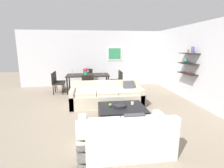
% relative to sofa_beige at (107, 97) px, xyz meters
% --- Properties ---
extents(ground_plane, '(18.00, 18.00, 0.00)m').
position_rel_sofa_beige_xyz_m(ground_plane, '(0.01, -0.34, -0.29)').
color(ground_plane, gray).
extents(back_wall_unit, '(8.40, 0.09, 2.70)m').
position_rel_sofa_beige_xyz_m(back_wall_unit, '(0.32, 3.19, 1.06)').
color(back_wall_unit, silver).
rests_on(back_wall_unit, ground).
extents(right_wall_shelf_unit, '(0.34, 8.20, 2.70)m').
position_rel_sofa_beige_xyz_m(right_wall_shelf_unit, '(3.04, 0.26, 1.06)').
color(right_wall_shelf_unit, silver).
rests_on(right_wall_shelf_unit, ground).
extents(sofa_beige, '(2.35, 0.90, 0.78)m').
position_rel_sofa_beige_xyz_m(sofa_beige, '(0.00, 0.00, 0.00)').
color(sofa_beige, beige).
rests_on(sofa_beige, ground).
extents(loveseat_white, '(1.69, 0.90, 0.78)m').
position_rel_sofa_beige_xyz_m(loveseat_white, '(0.07, -2.64, 0.00)').
color(loveseat_white, white).
rests_on(loveseat_white, ground).
extents(coffee_table, '(1.21, 1.01, 0.38)m').
position_rel_sofa_beige_xyz_m(coffee_table, '(0.27, -1.28, -0.10)').
color(coffee_table, black).
rests_on(coffee_table, ground).
extents(decorative_bowl, '(0.34, 0.34, 0.06)m').
position_rel_sofa_beige_xyz_m(decorative_bowl, '(0.22, -1.28, 0.12)').
color(decorative_bowl, black).
rests_on(decorative_bowl, coffee_table).
extents(candle_jar, '(0.08, 0.08, 0.07)m').
position_rel_sofa_beige_xyz_m(candle_jar, '(0.59, -1.14, 0.13)').
color(candle_jar, silver).
rests_on(candle_jar, coffee_table).
extents(apple_on_coffee_table, '(0.09, 0.09, 0.09)m').
position_rel_sofa_beige_xyz_m(apple_on_coffee_table, '(-0.03, -1.22, 0.13)').
color(apple_on_coffee_table, '#669E2D').
rests_on(apple_on_coffee_table, coffee_table).
extents(dining_table, '(1.81, 0.92, 0.75)m').
position_rel_sofa_beige_xyz_m(dining_table, '(-0.62, 1.91, 0.39)').
color(dining_table, black).
rests_on(dining_table, ground).
extents(dining_chair_head, '(0.44, 0.44, 0.88)m').
position_rel_sofa_beige_xyz_m(dining_chair_head, '(-0.62, 2.77, 0.21)').
color(dining_chair_head, black).
rests_on(dining_chair_head, ground).
extents(dining_chair_foot, '(0.44, 0.44, 0.88)m').
position_rel_sofa_beige_xyz_m(dining_chair_foot, '(-0.62, 1.04, 0.21)').
color(dining_chair_foot, black).
rests_on(dining_chair_foot, ground).
extents(dining_chair_left_near, '(0.44, 0.44, 0.88)m').
position_rel_sofa_beige_xyz_m(dining_chair_left_near, '(-1.93, 1.70, 0.21)').
color(dining_chair_left_near, black).
rests_on(dining_chair_left_near, ground).
extents(dining_chair_right_far, '(0.44, 0.44, 0.88)m').
position_rel_sofa_beige_xyz_m(dining_chair_right_far, '(0.69, 2.11, 0.21)').
color(dining_chair_right_far, black).
rests_on(dining_chair_right_far, ground).
extents(dining_chair_right_near, '(0.44, 0.44, 0.88)m').
position_rel_sofa_beige_xyz_m(dining_chair_right_near, '(0.69, 1.70, 0.21)').
color(dining_chair_right_near, black).
rests_on(dining_chair_right_near, ground).
extents(dining_chair_left_far, '(0.44, 0.44, 0.88)m').
position_rel_sofa_beige_xyz_m(dining_chair_left_far, '(-1.93, 2.11, 0.21)').
color(dining_chair_left_far, black).
rests_on(dining_chair_left_far, ground).
extents(wine_glass_left_far, '(0.07, 0.07, 0.18)m').
position_rel_sofa_beige_xyz_m(wine_glass_left_far, '(-1.30, 2.02, 0.59)').
color(wine_glass_left_far, silver).
rests_on(wine_glass_left_far, dining_table).
extents(wine_glass_head, '(0.07, 0.07, 0.14)m').
position_rel_sofa_beige_xyz_m(wine_glass_head, '(-0.62, 2.31, 0.55)').
color(wine_glass_head, silver).
rests_on(wine_glass_head, dining_table).
extents(wine_glass_right_far, '(0.07, 0.07, 0.17)m').
position_rel_sofa_beige_xyz_m(wine_glass_right_far, '(0.05, 2.02, 0.58)').
color(wine_glass_right_far, silver).
rests_on(wine_glass_right_far, dining_table).
extents(centerpiece_vase, '(0.16, 0.16, 0.29)m').
position_rel_sofa_beige_xyz_m(centerpiece_vase, '(-0.71, 1.93, 0.61)').
color(centerpiece_vase, teal).
rests_on(centerpiece_vase, dining_table).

